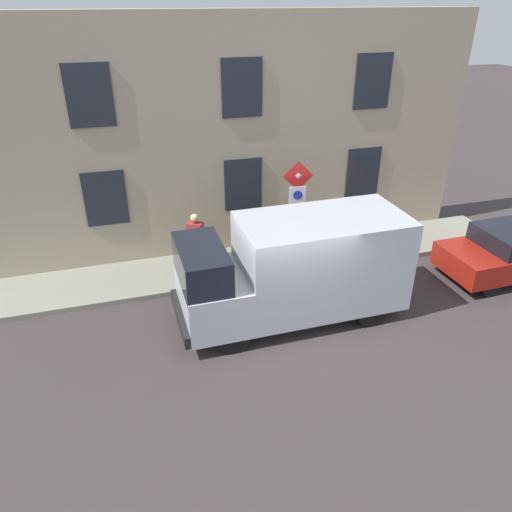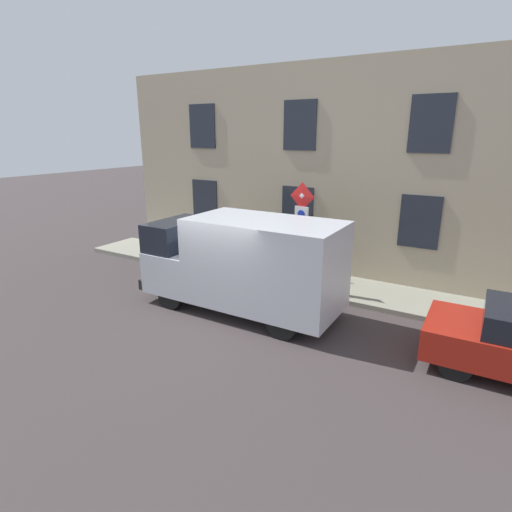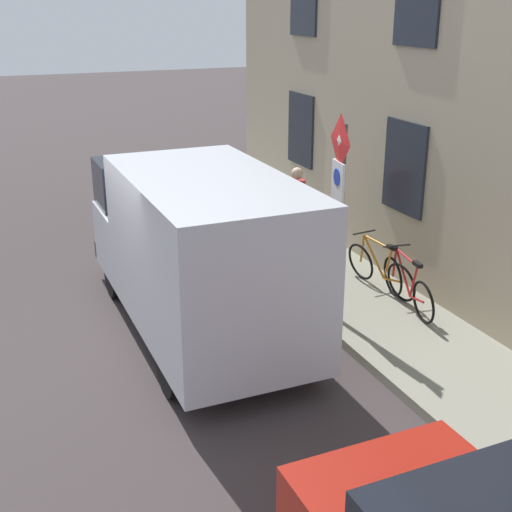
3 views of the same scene
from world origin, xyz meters
The scene contains 9 objects.
ground_plane centered at (0.00, 0.00, 0.00)m, with size 80.00×80.00×0.00m, color #3D3435.
sidewalk_slab centered at (3.24, 0.00, 0.07)m, with size 1.99×15.83×0.14m, color gray.
building_facade centered at (4.59, 0.00, 3.30)m, with size 0.75×13.83×6.59m.
sign_post_stacked centered at (2.45, -0.96, 2.04)m, with size 0.19×0.56×2.97m.
delivery_van centered at (0.55, -0.25, 1.33)m, with size 2.02×5.34×2.50m.
bicycle_red centered at (3.69, -1.06, 0.51)m, with size 0.48×1.71×0.89m.
bicycle_orange centered at (3.69, -0.29, 0.51)m, with size 0.46×1.72×0.89m.
pedestrian centered at (3.08, 1.64, 1.07)m, with size 0.44×0.48×1.72m.
litter_bin centered at (2.59, 0.40, 0.59)m, with size 0.44×0.44×0.90m, color #2D5133.
Camera 1 is at (-8.48, 3.46, 6.87)m, focal length 33.99 mm.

